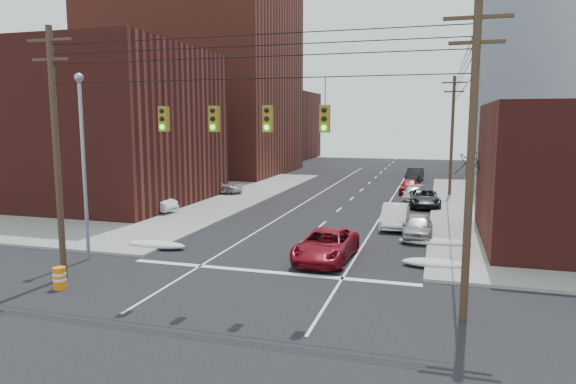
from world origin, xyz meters
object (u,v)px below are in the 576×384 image
Objects in this scene: lot_car_c at (127,195)px; construction_barrel at (60,278)px; parked_car_c at (424,198)px; parked_car_e at (409,186)px; red_pickup at (326,245)px; parked_car_d at (413,194)px; parked_car_a at (418,226)px; lot_car_a at (150,202)px; lot_car_d at (187,183)px; parked_car_b at (395,216)px; lot_car_b at (220,187)px; parked_car_f at (415,174)px.

construction_barrel is (9.57, -19.26, -0.44)m from lot_car_c.
parked_car_e is (-1.60, 7.40, 0.00)m from parked_car_c.
parked_car_e reaches higher than parked_car_c.
red_pickup is 1.08× the size of parked_car_c.
parked_car_d is (3.31, 20.36, -0.10)m from red_pickup.
parked_car_a is 20.13m from lot_car_a.
lot_car_c reaches higher than parked_car_e.
parked_car_d is at bearing 83.12° from red_pickup.
parked_car_c is at bearing -54.52° from lot_car_a.
parked_car_c is 7.57m from parked_car_e.
parked_car_d is 1.05× the size of lot_car_d.
red_pickup is 25.62m from parked_car_e.
lot_car_a is (-18.33, -0.04, 0.12)m from parked_car_b.
parked_car_a is at bearing 58.15° from red_pickup.
parked_car_b is 20.84m from construction_barrel.
parked_car_e is at bearing -75.93° from lot_car_b.
lot_car_c is at bearing -128.02° from parked_car_f.
lot_car_a reaches higher than parked_car_b.
parked_car_d is at bearing 93.48° from parked_car_a.
lot_car_d reaches higher than parked_car_a.
parked_car_d is 1.10× the size of parked_car_e.
parked_car_e reaches higher than parked_car_d.
parked_car_a is at bearing -86.82° from lot_car_a.
lot_car_c is at bearing -171.82° from lot_car_d.
parked_car_e is (0.00, 16.37, -0.05)m from parked_car_b.
parked_car_a reaches higher than parked_car_e.
lot_car_d is at bearing 168.19° from parked_car_c.
parked_car_f is 32.78m from lot_car_c.
parked_car_f reaches higher than lot_car_b.
lot_car_a is at bearing -108.49° from lot_car_c.
lot_car_c is at bearing -145.79° from parked_car_e.
parked_car_e is 10.46m from parked_car_f.
red_pickup is at bearing -90.05° from parked_car_f.
red_pickup is 1.19× the size of parked_car_b.
parked_car_c is at bearing 79.08° from red_pickup.
red_pickup is 18.10m from lot_car_a.
parked_car_a is 19.27m from parked_car_e.
parked_car_f is 45.28m from construction_barrel.
parked_car_d is (-0.95, 2.28, -0.05)m from parked_car_c.
parked_car_f reaches higher than parked_car_d.
parked_car_e is 0.96× the size of lot_car_d.
parked_car_e is at bearing 86.39° from red_pickup.
red_pickup is at bearing -104.39° from lot_car_c.
lot_car_b is at bearing -85.27° from lot_car_d.
parked_car_e is at bearing -41.22° from lot_car_c.
construction_barrel is at bearing -101.77° from parked_car_f.
parked_car_b is at bearing -79.93° from lot_car_c.
parked_car_d is 5.16m from parked_car_e.
parked_car_c reaches higher than construction_barrel.
parked_car_d is at bearing -75.42° from lot_car_d.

